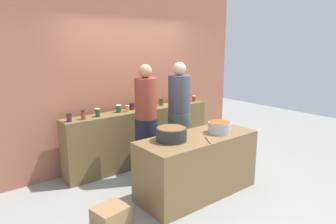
{
  "coord_description": "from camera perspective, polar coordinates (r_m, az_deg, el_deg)",
  "views": [
    {
      "loc": [
        -2.76,
        -3.14,
        2.07
      ],
      "look_at": [
        0.0,
        0.35,
        1.05
      ],
      "focal_mm": 32.64,
      "sensor_mm": 36.0,
      "label": 1
    }
  ],
  "objects": [
    {
      "name": "preserve_jar_7",
      "position": [
        5.24,
        -4.49,
        1.31
      ],
      "size": [
        0.09,
        0.09,
        0.11
      ],
      "color": "orange",
      "rests_on": "display_shelf"
    },
    {
      "name": "preserve_jar_2",
      "position": [
        4.76,
        -12.99,
        -0.11
      ],
      "size": [
        0.08,
        0.08,
        0.13
      ],
      "color": "#27502B",
      "rests_on": "display_shelf"
    },
    {
      "name": "preserve_jar_9",
      "position": [
        5.6,
        1.52,
        2.23
      ],
      "size": [
        0.09,
        0.09,
        0.14
      ],
      "color": "#2D4D2F",
      "rests_on": "display_shelf"
    },
    {
      "name": "preserve_jar_6",
      "position": [
        5.19,
        -5.66,
        1.33
      ],
      "size": [
        0.07,
        0.07,
        0.14
      ],
      "color": "gold",
      "rests_on": "display_shelf"
    },
    {
      "name": "cook_with_tongs",
      "position": [
        4.55,
        -4.09,
        -3.21
      ],
      "size": [
        0.33,
        0.33,
        1.77
      ],
      "color": "#1B202D",
      "rests_on": "ground"
    },
    {
      "name": "preserve_jar_5",
      "position": [
        5.15,
        -6.76,
        1.03
      ],
      "size": [
        0.09,
        0.09,
        0.11
      ],
      "color": "#521644",
      "rests_on": "display_shelf"
    },
    {
      "name": "cooking_pot_center",
      "position": [
        4.32,
        9.6,
        -2.87
      ],
      "size": [
        0.32,
        0.32,
        0.16
      ],
      "color": "#B7B7BC",
      "rests_on": "prep_table"
    },
    {
      "name": "wooden_spoon",
      "position": [
        3.99,
        7.52,
        -5.17
      ],
      "size": [
        0.18,
        0.25,
        0.02
      ],
      "primitive_type": "cylinder",
      "rotation": [
        1.57,
        0.0,
        2.54
      ],
      "color": "#9E703D",
      "rests_on": "prep_table"
    },
    {
      "name": "preserve_jar_10",
      "position": [
        5.73,
        3.62,
        2.43
      ],
      "size": [
        0.07,
        0.07,
        0.14
      ],
      "color": "olive",
      "rests_on": "display_shelf"
    },
    {
      "name": "ground",
      "position": [
        4.66,
        2.75,
        -13.45
      ],
      "size": [
        12.0,
        12.0,
        0.0
      ],
      "primitive_type": "plane",
      "color": "gray"
    },
    {
      "name": "preserve_jar_8",
      "position": [
        5.48,
        -1.27,
        1.84
      ],
      "size": [
        0.08,
        0.08,
        0.11
      ],
      "color": "#2F5A2D",
      "rests_on": "display_shelf"
    },
    {
      "name": "preserve_jar_4",
      "position": [
        5.02,
        -7.62,
        0.65
      ],
      "size": [
        0.07,
        0.07,
        0.1
      ],
      "color": "gold",
      "rests_on": "display_shelf"
    },
    {
      "name": "storefront_wall",
      "position": [
        5.38,
        -7.34,
        6.73
      ],
      "size": [
        4.8,
        0.12,
        3.0
      ],
      "primitive_type": "cube",
      "color": "#A76249",
      "rests_on": "ground"
    },
    {
      "name": "preserve_jar_3",
      "position": [
        4.98,
        -9.22,
        0.61
      ],
      "size": [
        0.09,
        0.09,
        0.12
      ],
      "color": "#245832",
      "rests_on": "display_shelf"
    },
    {
      "name": "bread_crate",
      "position": [
        3.75,
        -10.63,
        -18.68
      ],
      "size": [
        0.42,
        0.37,
        0.24
      ],
      "primitive_type": "cube",
      "rotation": [
        0.0,
        0.0,
        0.17
      ],
      "color": "#9C734C",
      "rests_on": "ground"
    },
    {
      "name": "cook_in_cap",
      "position": [
        4.89,
        2.08,
        -2.08
      ],
      "size": [
        0.36,
        0.36,
        1.77
      ],
      "color": "#47564B",
      "rests_on": "ground"
    },
    {
      "name": "preserve_jar_12",
      "position": [
        5.9,
        4.88,
        2.56
      ],
      "size": [
        0.07,
        0.07,
        0.1
      ],
      "color": "red",
      "rests_on": "display_shelf"
    },
    {
      "name": "preserve_jar_0",
      "position": [
        4.56,
        -17.99,
        -1.02
      ],
      "size": [
        0.08,
        0.08,
        0.12
      ],
      "color": "#581E48",
      "rests_on": "display_shelf"
    },
    {
      "name": "prep_table",
      "position": [
        4.29,
        5.48,
        -9.83
      ],
      "size": [
        1.7,
        0.7,
        0.83
      ],
      "primitive_type": "cube",
      "color": "brown",
      "rests_on": "ground"
    },
    {
      "name": "preserve_jar_1",
      "position": [
        4.64,
        -15.53,
        -0.51
      ],
      "size": [
        0.07,
        0.07,
        0.14
      ],
      "color": "#A83823",
      "rests_on": "display_shelf"
    },
    {
      "name": "preserve_jar_11",
      "position": [
        5.86,
        3.9,
        2.63
      ],
      "size": [
        0.09,
        0.09,
        0.13
      ],
      "color": "#BE3914",
      "rests_on": "display_shelf"
    },
    {
      "name": "cooking_pot_left",
      "position": [
        3.93,
        0.65,
        -4.17
      ],
      "size": [
        0.4,
        0.4,
        0.17
      ],
      "color": "#2D2D2D",
      "rests_on": "prep_table"
    },
    {
      "name": "display_shelf",
      "position": [
        5.3,
        -5.06,
        -4.58
      ],
      "size": [
        2.7,
        0.36,
        0.96
      ],
      "primitive_type": "cube",
      "color": "brown",
      "rests_on": "ground"
    }
  ]
}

